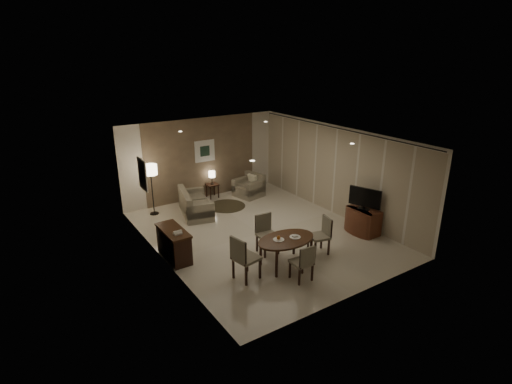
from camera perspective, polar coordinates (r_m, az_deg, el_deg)
room_shell at (r=10.85m, az=-0.58°, el=1.29°), size 5.50×7.00×2.70m
taupe_accent at (r=13.44m, az=-7.73°, el=4.76°), size 3.96×0.03×2.70m
curtain_wall at (r=12.17m, az=11.15°, el=2.82°), size 0.08×6.70×2.58m
curtain_rod at (r=11.86m, az=11.57°, el=8.93°), size 0.03×6.80×0.03m
art_back_frame at (r=13.40m, az=-7.34°, el=5.83°), size 0.72×0.03×0.72m
art_back_canvas at (r=13.39m, az=-7.31°, el=5.82°), size 0.34×0.01×0.34m
art_left_frame at (r=10.31m, az=-15.91°, el=2.43°), size 0.03×0.60×0.80m
art_left_canvas at (r=10.31m, az=-15.83°, el=2.45°), size 0.01×0.46×0.64m
downlight_nl at (r=7.97m, az=-0.53°, el=4.48°), size 0.10×0.10×0.01m
downlight_nr at (r=9.72m, az=13.58°, el=6.73°), size 0.10×0.10×0.01m
downlight_fl at (r=11.09m, az=-10.76°, el=8.49°), size 0.10×0.10×0.01m
downlight_fr at (r=12.41m, az=1.38°, el=10.00°), size 0.10×0.10×0.01m
console_desk at (r=9.86m, az=-11.64°, el=-7.27°), size 0.48×1.20×0.75m
telephone at (r=9.42m, az=-11.12°, el=-5.68°), size 0.20×0.14×0.09m
tv_cabinet at (r=11.34m, az=15.06°, el=-3.99°), size 0.48×0.90×0.70m
flat_tv at (r=11.08m, az=15.29°, el=-0.84°), size 0.36×0.85×0.60m
dining_table at (r=9.41m, az=4.28°, el=-8.53°), size 1.44×0.90×0.67m
chair_near at (r=8.84m, az=6.50°, el=-9.87°), size 0.44×0.44×0.87m
chair_far at (r=9.85m, az=1.68°, el=-6.16°), size 0.50×0.50×0.97m
chair_left at (r=8.78m, az=-1.37°, el=-9.31°), size 0.59×0.59×1.04m
chair_right at (r=9.96m, az=8.97°, el=-6.21°), size 0.54×0.54×0.93m
plate_a at (r=9.18m, az=3.25°, el=-6.81°), size 0.26×0.26×0.02m
plate_b at (r=9.34m, az=5.60°, el=-6.41°), size 0.26×0.26×0.02m
fruit_apple at (r=9.16m, az=3.25°, el=-6.51°), size 0.09×0.09×0.09m
napkin at (r=9.33m, az=5.61°, el=-6.29°), size 0.12×0.08×0.03m
round_rug at (r=12.93m, az=-4.21°, el=-2.00°), size 1.20×1.20×0.01m
sofa at (r=12.29m, az=-8.60°, el=-1.48°), size 1.76×1.17×0.76m
armchair at (r=13.67m, az=-1.05°, el=0.94°), size 0.98×1.02×0.76m
side_table at (r=13.66m, az=-6.24°, el=0.19°), size 0.38×0.38×0.48m
table_lamp at (r=13.51m, az=-6.32°, el=2.14°), size 0.22×0.22×0.50m
floor_lamp at (r=12.42m, az=-14.60°, el=0.30°), size 0.40×0.40×1.57m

